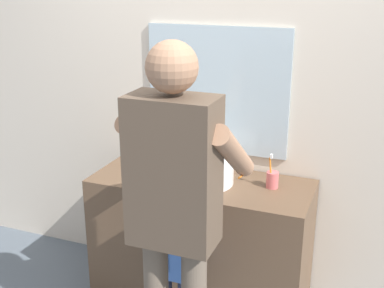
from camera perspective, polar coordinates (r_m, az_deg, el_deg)
The scene contains 8 objects.
back_wall at distance 3.10m, azimuth 3.20°, elevation 7.16°, with size 4.40×0.10×2.70m.
vanity_cabinet at distance 3.15m, azimuth 1.02°, elevation -11.00°, with size 1.31×0.54×0.81m, color brown.
sink_basin at distance 2.93m, azimuth 0.93°, elevation -3.32°, with size 0.40×0.40×0.11m.
faucet at distance 3.13m, azimuth 2.46°, elevation -1.38°, with size 0.18×0.14×0.18m.
toothbrush_cup at distance 2.90m, azimuth 9.19°, elevation -4.01°, with size 0.07×0.07×0.21m.
soap_bottle at distance 3.14m, azimuth -4.69°, elevation -1.67°, with size 0.06×0.06×0.16m.
child_toddler at distance 2.77m, azimuth -1.95°, elevation -12.66°, with size 0.27×0.27×0.88m.
adult_parent at distance 2.27m, azimuth -1.96°, elevation -5.63°, with size 0.54×0.56×1.73m.
Camera 1 is at (0.95, -2.27, 1.98)m, focal length 46.52 mm.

